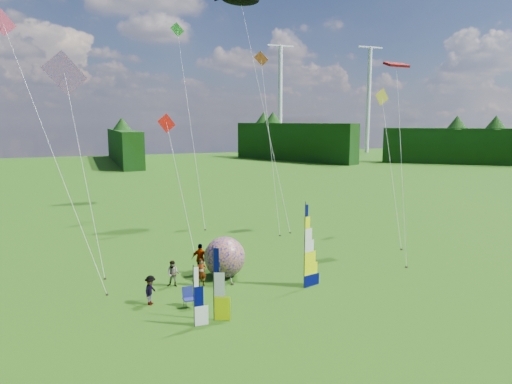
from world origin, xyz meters
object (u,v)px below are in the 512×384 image
object	(u,v)px
camp_chair	(189,298)
kite_whale	(263,97)
feather_banner_main	(305,247)
bol_inflatable	(225,257)
side_banner_left	(214,285)
spectator_a	(201,272)
spectator_c	(151,290)
spectator_b	(173,274)
spectator_d	(201,259)
side_banner_far	(194,297)

from	to	relation	value
camp_chair	kite_whale	distance (m)	23.10
camp_chair	feather_banner_main	bearing A→B (deg)	0.32
camp_chair	bol_inflatable	bearing A→B (deg)	48.35
feather_banner_main	side_banner_left	size ratio (longest dim) A/B	1.35
feather_banner_main	side_banner_left	world-z (taller)	feather_banner_main
kite_whale	bol_inflatable	bearing A→B (deg)	-101.25
spectator_a	spectator_c	size ratio (longest dim) A/B	1.05
bol_inflatable	spectator_b	bearing A→B (deg)	-171.40
kite_whale	spectator_a	bearing A→B (deg)	-104.41
feather_banner_main	spectator_d	bearing A→B (deg)	123.07
side_banner_left	spectator_c	xyz separation A→B (m)	(-2.48, 3.00, -1.00)
spectator_b	kite_whale	distance (m)	20.76
feather_banner_main	kite_whale	world-z (taller)	kite_whale
bol_inflatable	kite_whale	world-z (taller)	kite_whale
spectator_c	camp_chair	distance (m)	2.07
bol_inflatable	camp_chair	size ratio (longest dim) A/B	2.36
bol_inflatable	spectator_d	world-z (taller)	bol_inflatable
side_banner_far	bol_inflatable	bearing A→B (deg)	61.09
side_banner_left	side_banner_far	size ratio (longest dim) A/B	1.25
spectator_a	spectator_b	distance (m)	1.59
side_banner_left	bol_inflatable	size ratio (longest dim) A/B	1.43
side_banner_far	kite_whale	world-z (taller)	kite_whale
feather_banner_main	side_banner_far	bearing A→B (deg)	-173.84
camp_chair	kite_whale	world-z (taller)	kite_whale
spectator_c	spectator_d	xyz separation A→B (m)	(3.58, 3.67, 0.18)
spectator_a	camp_chair	bearing A→B (deg)	-121.87
bol_inflatable	camp_chair	distance (m)	4.88
feather_banner_main	spectator_a	size ratio (longest dim) A/B	2.98
side_banner_left	side_banner_far	distance (m)	1.12
feather_banner_main	spectator_b	size ratio (longest dim) A/B	3.16
spectator_c	kite_whale	bearing A→B (deg)	-6.67
feather_banner_main	bol_inflatable	distance (m)	5.08
bol_inflatable	spectator_a	distance (m)	2.00
side_banner_far	spectator_a	world-z (taller)	side_banner_far
camp_chair	kite_whale	size ratio (longest dim) A/B	0.05
side_banner_left	camp_chair	bearing A→B (deg)	136.75
feather_banner_main	spectator_a	bearing A→B (deg)	141.38
side_banner_left	bol_inflatable	distance (m)	6.08
feather_banner_main	spectator_c	world-z (taller)	feather_banner_main
feather_banner_main	spectator_b	bearing A→B (deg)	142.87
feather_banner_main	bol_inflatable	bearing A→B (deg)	122.48
side_banner_left	bol_inflatable	bearing A→B (deg)	92.42
spectator_a	bol_inflatable	bearing A→B (deg)	24.50
side_banner_left	side_banner_far	world-z (taller)	side_banner_left
bol_inflatable	spectator_d	distance (m)	1.63
spectator_d	camp_chair	distance (m)	5.16
spectator_c	spectator_d	world-z (taller)	spectator_d
bol_inflatable	spectator_d	bearing A→B (deg)	138.50
side_banner_left	spectator_d	xyz separation A→B (m)	(1.11, 6.67, -0.82)
bol_inflatable	spectator_c	bearing A→B (deg)	-151.44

